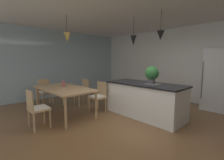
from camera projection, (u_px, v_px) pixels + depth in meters
ground_plane at (129, 127)px, 3.66m from camera, size 10.00×8.40×0.04m
ceiling_slab at (131, 0)px, 3.32m from camera, size 10.00×8.40×0.12m
wall_back_kitchen at (189, 65)px, 5.71m from camera, size 10.00×0.12×2.70m
window_wall_left_glazing at (53, 64)px, 6.43m from camera, size 0.06×8.40×2.70m
dining_table at (64, 90)px, 4.36m from camera, size 1.95×1.00×0.76m
chair_near_right at (37, 108)px, 3.48m from camera, size 0.40×0.40×0.87m
chair_far_right at (99, 96)px, 4.67m from camera, size 0.42×0.42×0.87m
chair_window_end at (46, 91)px, 5.36m from camera, size 0.40×0.40×0.87m
chair_far_left at (82, 91)px, 5.30m from camera, size 0.42×0.42×0.87m
kitchen_island at (144, 99)px, 4.29m from camera, size 2.13×0.89×0.91m
refrigerator at (218, 80)px, 4.74m from camera, size 0.76×0.67×1.84m
pendant_over_table at (67, 37)px, 4.27m from camera, size 0.19×0.19×0.71m
pendant_over_island_main at (133, 41)px, 4.39m from camera, size 0.16×0.16×0.79m
pendant_over_island_aux at (160, 35)px, 3.79m from camera, size 0.17×0.17×0.71m
potted_plant_on_island at (152, 74)px, 4.05m from camera, size 0.35×0.35×0.46m
vase_on_dining_table at (64, 84)px, 4.48m from camera, size 0.09×0.09×0.17m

